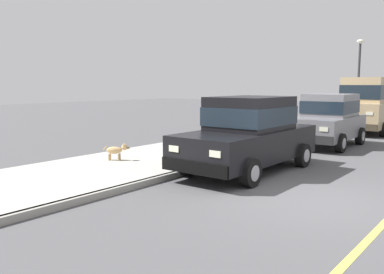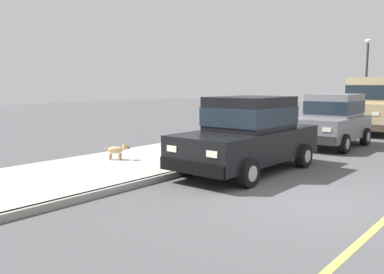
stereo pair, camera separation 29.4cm
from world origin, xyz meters
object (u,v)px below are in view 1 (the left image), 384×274
Objects in this scene: car_black_sedan at (249,133)px; fire_hydrant at (244,139)px; dog_tan at (117,150)px; car_tan_van at (371,102)px; car_grey_hatchback at (328,119)px; street_lamp at (359,71)px.

fire_hydrant is (-1.45, 2.16, -0.51)m from car_black_sedan.
car_black_sedan is 6.35× the size of fire_hydrant.
dog_tan is at bearing -153.46° from car_black_sedan.
dog_tan is at bearing -104.79° from car_tan_van.
car_grey_hatchback is (0.04, 5.54, -0.01)m from car_black_sedan.
fire_hydrant is at bearing 123.92° from car_black_sedan.
dog_tan is 4.18m from fire_hydrant.
fire_hydrant is at bearing -113.92° from car_grey_hatchback.
car_grey_hatchback is 8.45m from street_lamp.
fire_hydrant is 11.74m from street_lamp.
dog_tan is at bearing -97.05° from street_lamp.
fire_hydrant is at bearing 64.69° from dog_tan.
street_lamp is at bearing 99.78° from car_grey_hatchback.
car_grey_hatchback is at bearing 89.55° from car_black_sedan.
car_black_sedan is at bearing -90.45° from car_grey_hatchback.
dog_tan is (-3.28, -7.15, -0.55)m from car_grey_hatchback.
car_black_sedan reaches higher than dog_tan.
car_tan_van is (0.03, 5.40, 0.42)m from car_grey_hatchback.
car_grey_hatchback reaches higher than dog_tan.
car_grey_hatchback is at bearing -90.33° from car_tan_van.
car_tan_van is (0.07, 10.93, 0.41)m from car_black_sedan.
car_black_sedan is 6.97× the size of dog_tan.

